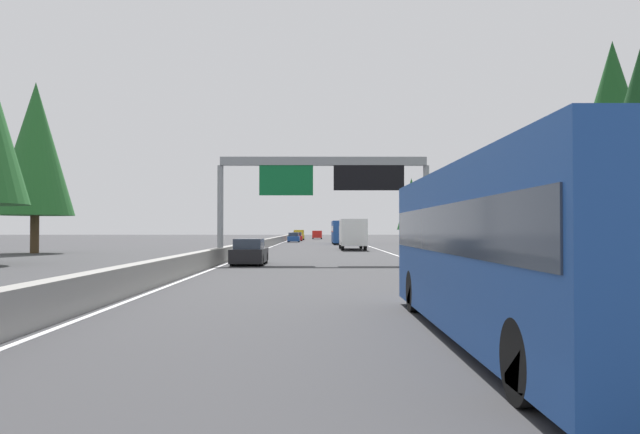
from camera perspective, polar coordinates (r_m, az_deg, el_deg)
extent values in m
plane|color=#38383A|center=(62.41, -5.29, -2.96)|extent=(320.00, 320.00, 0.00)
cube|color=gray|center=(82.36, -4.26, -2.20)|extent=(180.00, 0.56, 0.90)
cube|color=silver|center=(72.41, 4.55, -2.70)|extent=(160.00, 0.16, 0.01)
cube|color=silver|center=(72.36, -4.39, -2.70)|extent=(160.00, 0.16, 0.01)
cylinder|color=gray|center=(37.66, -9.10, 0.27)|extent=(0.36, 0.36, 5.82)
cylinder|color=gray|center=(37.76, 9.70, 0.27)|extent=(0.36, 0.36, 5.82)
cube|color=gray|center=(37.41, 0.31, 5.12)|extent=(0.50, 12.32, 0.50)
cube|color=#0C602D|center=(37.21, -3.11, 3.45)|extent=(0.12, 3.20, 1.90)
cube|color=black|center=(37.29, 4.49, 3.60)|extent=(0.16, 4.20, 1.50)
cube|color=#1E4793|center=(11.64, 17.09, -2.83)|extent=(11.50, 2.50, 2.90)
cube|color=#2D3847|center=(11.63, 17.08, -1.04)|extent=(11.04, 2.55, 0.84)
cylinder|color=black|center=(15.39, 8.66, -6.73)|extent=(1.00, 0.30, 1.00)
cylinder|color=black|center=(15.88, 16.58, -6.52)|extent=(1.00, 0.30, 1.00)
cylinder|color=black|center=(7.62, 18.26, -12.48)|extent=(1.00, 0.30, 1.00)
cube|color=black|center=(35.57, -6.47, -3.49)|extent=(4.40, 1.80, 0.76)
cube|color=#2D3847|center=(35.33, -6.50, -2.44)|extent=(2.46, 1.51, 0.56)
cylinder|color=black|center=(37.06, -7.44, -3.72)|extent=(0.64, 0.22, 0.64)
cylinder|color=black|center=(36.90, -5.00, -3.74)|extent=(0.64, 0.22, 0.64)
cylinder|color=black|center=(34.28, -8.04, -3.93)|extent=(0.64, 0.22, 0.64)
cylinder|color=black|center=(34.10, -5.40, -3.95)|extent=(0.64, 0.22, 0.64)
cube|color=white|center=(60.24, 3.02, -1.41)|extent=(6.12, 2.40, 2.50)
cube|color=silver|center=(64.49, 2.81, -1.66)|extent=(2.38, 2.30, 1.90)
cylinder|color=black|center=(64.29, 1.88, -2.51)|extent=(0.90, 0.28, 0.90)
cylinder|color=black|center=(64.40, 3.76, -2.50)|extent=(0.90, 0.28, 0.90)
cylinder|color=black|center=(58.51, 2.08, -2.64)|extent=(0.90, 0.28, 0.90)
cylinder|color=black|center=(58.64, 4.15, -2.64)|extent=(0.90, 0.28, 0.90)
cube|color=red|center=(127.31, -0.27, -1.58)|extent=(5.00, 1.95, 1.44)
cube|color=#2D3847|center=(125.01, -0.27, -1.48)|extent=(0.08, 1.48, 0.56)
cylinder|color=black|center=(129.02, -0.65, -1.85)|extent=(0.70, 0.24, 0.70)
cylinder|color=black|center=(129.02, 0.11, -1.85)|extent=(0.70, 0.24, 0.70)
cylinder|color=black|center=(125.62, -0.66, -1.87)|extent=(0.70, 0.24, 0.70)
cylinder|color=black|center=(125.62, 0.12, -1.87)|extent=(0.70, 0.24, 0.70)
cube|color=red|center=(105.89, -2.11, -1.92)|extent=(4.40, 1.80, 0.76)
cube|color=#2D3847|center=(105.67, -2.12, -1.56)|extent=(2.46, 1.51, 0.56)
cylinder|color=black|center=(107.33, -2.51, -2.02)|extent=(0.64, 0.22, 0.64)
cylinder|color=black|center=(107.28, -1.67, -2.02)|extent=(0.64, 0.22, 0.64)
cylinder|color=black|center=(104.52, -2.57, -2.04)|extent=(0.64, 0.22, 0.64)
cylinder|color=black|center=(104.47, -1.71, -2.04)|extent=(0.64, 0.22, 0.64)
cube|color=#1E4793|center=(96.67, -2.42, -1.99)|extent=(4.40, 1.80, 0.76)
cube|color=#2D3847|center=(96.44, -2.42, -1.60)|extent=(2.46, 1.51, 0.56)
cylinder|color=black|center=(98.11, -2.84, -2.10)|extent=(0.64, 0.22, 0.64)
cylinder|color=black|center=(98.05, -1.92, -2.10)|extent=(0.64, 0.22, 0.64)
cylinder|color=black|center=(95.30, -2.92, -2.13)|extent=(0.64, 0.22, 0.64)
cylinder|color=black|center=(95.24, -1.97, -2.13)|extent=(0.64, 0.22, 0.64)
cube|color=#AD931E|center=(117.05, -1.96, -1.80)|extent=(5.60, 2.00, 0.70)
cube|color=#AD931E|center=(118.05, -1.94, -1.41)|extent=(2.24, 1.84, 0.90)
cube|color=#2D3847|center=(118.05, -1.94, -1.36)|extent=(2.02, 1.92, 0.41)
cylinder|color=black|center=(118.92, -2.34, -1.89)|extent=(0.80, 0.28, 0.80)
cylinder|color=black|center=(118.87, -1.51, -1.89)|extent=(0.80, 0.28, 0.80)
cylinder|color=black|center=(115.23, -2.41, -1.92)|extent=(0.80, 0.28, 0.80)
cylinder|color=black|center=(115.18, -1.56, -1.92)|extent=(0.80, 0.28, 0.80)
cube|color=#1E4793|center=(85.21, 1.97, -1.36)|extent=(11.50, 2.50, 2.90)
cube|color=#2D3847|center=(85.21, 1.97, -1.11)|extent=(11.04, 2.55, 0.84)
cylinder|color=black|center=(89.21, 1.17, -2.09)|extent=(1.00, 0.30, 1.00)
cylinder|color=black|center=(89.29, 2.58, -2.08)|extent=(1.00, 0.30, 1.00)
cylinder|color=black|center=(81.16, 1.31, -2.18)|extent=(1.00, 0.30, 1.00)
cylinder|color=black|center=(81.25, 2.86, -2.18)|extent=(1.00, 0.30, 1.00)
cylinder|color=#4C3823|center=(35.96, 25.31, -2.12)|extent=(0.65, 0.65, 2.62)
cone|color=#194C1E|center=(36.33, 25.23, 7.31)|extent=(5.24, 5.24, 9.29)
cylinder|color=#4C3823|center=(53.53, 14.71, -2.23)|extent=(0.56, 0.56, 1.87)
cone|color=#236028|center=(53.61, 14.69, 2.32)|extent=(3.74, 3.74, 6.63)
cylinder|color=#4C3823|center=(83.46, 8.37, -1.82)|extent=(0.57, 0.57, 1.93)
cone|color=#236028|center=(83.52, 8.36, 1.20)|extent=(3.87, 3.87, 6.86)
cylinder|color=#4C3823|center=(57.19, -24.65, -1.45)|extent=(0.70, 0.70, 3.16)
cone|color=#236028|center=(57.58, -24.59, 5.71)|extent=(6.31, 6.31, 11.19)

